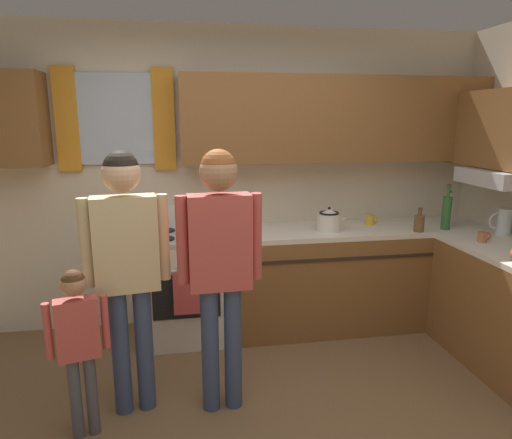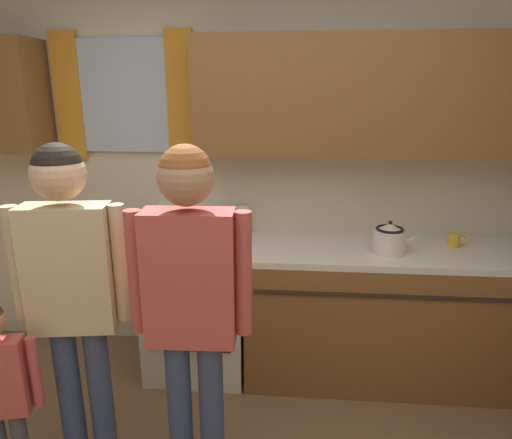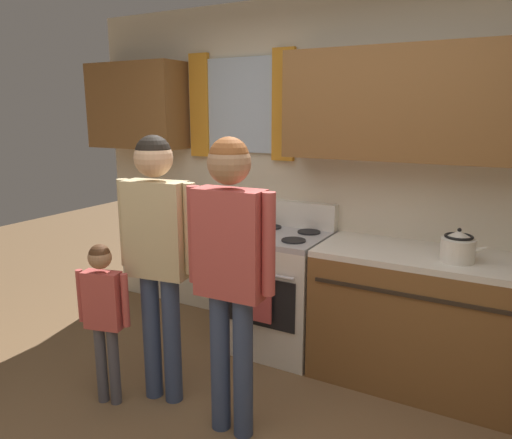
# 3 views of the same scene
# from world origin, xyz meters

# --- Properties ---
(back_wall_unit) EXTENTS (4.60, 0.42, 2.60)m
(back_wall_unit) POSITION_xyz_m (0.09, 1.81, 1.52)
(back_wall_unit) COLOR beige
(back_wall_unit) RESTS_ON ground
(kitchen_counter_run) EXTENTS (2.33, 1.85, 0.90)m
(kitchen_counter_run) POSITION_xyz_m (1.43, 1.22, 0.45)
(kitchen_counter_run) COLOR brown
(kitchen_counter_run) RESTS_ON ground
(stove_oven) EXTENTS (0.64, 0.67, 1.10)m
(stove_oven) POSITION_xyz_m (-0.38, 1.54, 0.47)
(stove_oven) COLOR silver
(stove_oven) RESTS_ON ground
(mug_mustard_yellow) EXTENTS (0.12, 0.08, 0.09)m
(mug_mustard_yellow) POSITION_xyz_m (1.28, 1.62, 0.95)
(mug_mustard_yellow) COLOR gold
(mug_mustard_yellow) RESTS_ON kitchen_counter_run
(stovetop_kettle) EXTENTS (0.27, 0.20, 0.21)m
(stovetop_kettle) POSITION_xyz_m (0.84, 1.46, 1.00)
(stovetop_kettle) COLOR silver
(stovetop_kettle) RESTS_ON kitchen_counter_run
(adult_holding_child) EXTENTS (0.51, 0.22, 1.65)m
(adult_holding_child) POSITION_xyz_m (-0.72, 0.57, 1.04)
(adult_holding_child) COLOR #38476B
(adult_holding_child) RESTS_ON ground
(adult_in_plaid) EXTENTS (0.51, 0.22, 1.66)m
(adult_in_plaid) POSITION_xyz_m (-0.17, 0.51, 1.05)
(adult_in_plaid) COLOR #38476B
(adult_in_plaid) RESTS_ON ground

